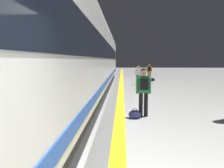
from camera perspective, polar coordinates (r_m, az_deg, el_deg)
name	(u,v)px	position (r m, az deg, el deg)	size (l,w,h in m)	color
safety_line_strip	(120,102)	(11.33, 2.06, -4.42)	(0.36, 80.00, 0.01)	yellow
tactile_edge_band	(114,102)	(11.34, 0.39, -4.42)	(0.62, 80.00, 0.01)	slate
high_speed_train	(72,49)	(10.38, -9.80, 8.42)	(2.94, 34.23, 4.97)	#38383D
passenger_near	(144,88)	(8.39, 7.72, -0.98)	(0.54, 0.36, 1.75)	black
duffel_bag_near	(135,114)	(8.22, 5.58, -7.36)	(0.44, 0.26, 0.36)	navy
passenger_mid	(138,73)	(19.50, 6.41, 2.63)	(0.50, 0.21, 1.60)	black
suitcase_mid	(142,81)	(19.45, 7.35, 0.78)	(0.40, 0.27, 0.95)	#596038
passenger_far	(149,71)	(22.65, 9.06, 3.23)	(0.53, 0.33, 1.69)	brown
duffel_bag_far	(153,80)	(22.65, 9.86, 1.06)	(0.44, 0.26, 0.36)	black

